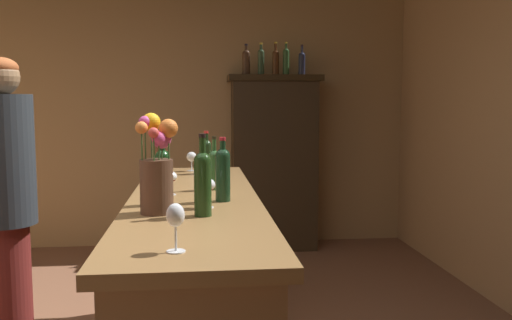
% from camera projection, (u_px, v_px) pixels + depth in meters
% --- Properties ---
extents(wall_back, '(5.69, 0.12, 2.79)m').
position_uv_depth(wall_back, '(137.00, 110.00, 5.66)').
color(wall_back, tan).
rests_on(wall_back, ground).
extents(bar_counter, '(0.65, 2.48, 1.01)m').
position_uv_depth(bar_counter, '(195.00, 292.00, 2.86)').
color(bar_counter, olive).
rests_on(bar_counter, ground).
extents(display_cabinet, '(0.92, 0.44, 1.74)m').
position_uv_depth(display_cabinet, '(274.00, 159.00, 5.55)').
color(display_cabinet, '#302416').
rests_on(display_cabinet, ground).
extents(wine_bottle_chardonnay, '(0.07, 0.07, 0.35)m').
position_uv_depth(wine_bottle_chardonnay, '(203.00, 180.00, 2.33)').
color(wine_bottle_chardonnay, '#1E3A17').
rests_on(wine_bottle_chardonnay, bar_counter).
extents(wine_bottle_pinot, '(0.07, 0.07, 0.33)m').
position_uv_depth(wine_bottle_pinot, '(163.00, 174.00, 2.59)').
color(wine_bottle_pinot, '#173B19').
rests_on(wine_bottle_pinot, bar_counter).
extents(wine_bottle_malbec, '(0.06, 0.06, 0.29)m').
position_uv_depth(wine_bottle_malbec, '(214.00, 167.00, 3.03)').
color(wine_bottle_malbec, '#2B5427').
rests_on(wine_bottle_malbec, bar_counter).
extents(wine_bottle_riesling, '(0.08, 0.08, 0.28)m').
position_uv_depth(wine_bottle_riesling, '(160.00, 157.00, 3.57)').
color(wine_bottle_riesling, '#4C2717').
rests_on(wine_bottle_riesling, bar_counter).
extents(wine_bottle_rose, '(0.07, 0.07, 0.31)m').
position_uv_depth(wine_bottle_rose, '(223.00, 172.00, 2.67)').
color(wine_bottle_rose, '#17331C').
rests_on(wine_bottle_rose, bar_counter).
extents(wine_bottle_syrah, '(0.07, 0.07, 0.29)m').
position_uv_depth(wine_bottle_syrah, '(206.00, 154.00, 3.70)').
color(wine_bottle_syrah, '#1C3218').
rests_on(wine_bottle_syrah, bar_counter).
extents(wine_glass_front, '(0.08, 0.08, 0.14)m').
position_uv_depth(wine_glass_front, '(207.00, 186.00, 2.51)').
color(wine_glass_front, white).
rests_on(wine_glass_front, bar_counter).
extents(wine_glass_mid, '(0.06, 0.06, 0.16)m').
position_uv_depth(wine_glass_mid, '(175.00, 217.00, 1.77)').
color(wine_glass_mid, white).
rests_on(wine_glass_mid, bar_counter).
extents(wine_glass_rear, '(0.07, 0.07, 0.13)m').
position_uv_depth(wine_glass_rear, '(192.00, 157.00, 3.83)').
color(wine_glass_rear, white).
rests_on(wine_glass_rear, bar_counter).
extents(wine_glass_spare, '(0.07, 0.07, 0.12)m').
position_uv_depth(wine_glass_spare, '(170.00, 178.00, 2.86)').
color(wine_glass_spare, white).
rests_on(wine_glass_spare, bar_counter).
extents(flower_arrangement, '(0.18, 0.17, 0.43)m').
position_uv_depth(flower_arrangement, '(157.00, 169.00, 2.38)').
color(flower_arrangement, brown).
rests_on(flower_arrangement, bar_counter).
extents(cheese_plate, '(0.15, 0.15, 0.01)m').
position_uv_depth(cheese_plate, '(164.00, 178.00, 3.47)').
color(cheese_plate, white).
rests_on(cheese_plate, bar_counter).
extents(display_bottle_left, '(0.08, 0.08, 0.30)m').
position_uv_depth(display_bottle_left, '(246.00, 61.00, 5.41)').
color(display_bottle_left, '#402A1C').
rests_on(display_bottle_left, display_cabinet).
extents(display_bottle_midleft, '(0.06, 0.06, 0.31)m').
position_uv_depth(display_bottle_midleft, '(261.00, 61.00, 5.43)').
color(display_bottle_midleft, '#2F452D').
rests_on(display_bottle_midleft, display_cabinet).
extents(display_bottle_center, '(0.07, 0.07, 0.32)m').
position_uv_depth(display_bottle_center, '(276.00, 61.00, 5.44)').
color(display_bottle_center, '#482612').
rests_on(display_bottle_center, display_cabinet).
extents(display_bottle_midright, '(0.06, 0.06, 0.32)m').
position_uv_depth(display_bottle_midright, '(286.00, 60.00, 5.45)').
color(display_bottle_midright, '#2B4D27').
rests_on(display_bottle_midright, display_cabinet).
extents(display_bottle_right, '(0.07, 0.07, 0.30)m').
position_uv_depth(display_bottle_right, '(302.00, 62.00, 5.47)').
color(display_bottle_right, '#212439').
rests_on(display_bottle_right, display_cabinet).
extents(patron_near_entrance, '(0.31, 0.31, 1.71)m').
position_uv_depth(patron_near_entrance, '(6.00, 206.00, 2.83)').
color(patron_near_entrance, maroon).
rests_on(patron_near_entrance, ground).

